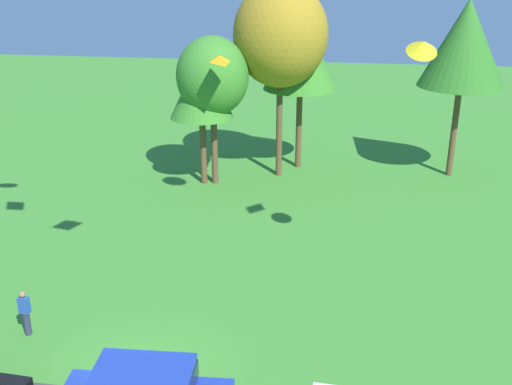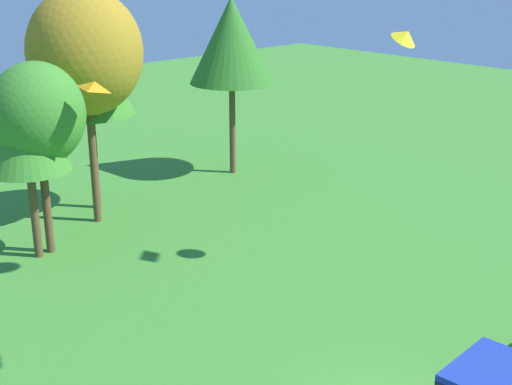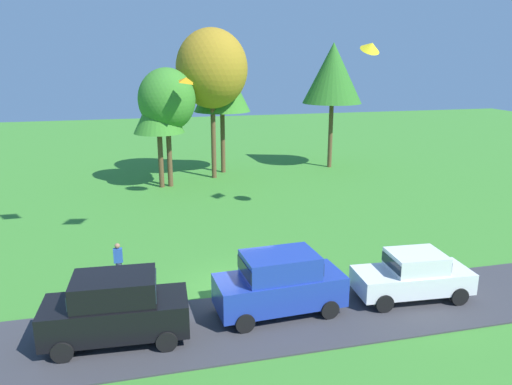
# 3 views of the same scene
# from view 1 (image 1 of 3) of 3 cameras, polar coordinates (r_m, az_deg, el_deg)

# --- Properties ---
(ground_plane) EXTENTS (120.00, 120.00, 0.00)m
(ground_plane) POSITION_cam_1_polar(r_m,az_deg,el_deg) (19.94, -11.34, -17.16)
(ground_plane) COLOR #3D842D
(person_watching_sky) EXTENTS (0.36, 0.24, 1.71)m
(person_watching_sky) POSITION_cam_1_polar(r_m,az_deg,el_deg) (22.51, -21.12, -10.63)
(person_watching_sky) COLOR #2D334C
(person_watching_sky) RESTS_ON ground
(tree_right_of_center) EXTENTS (3.53, 3.53, 7.45)m
(tree_right_of_center) POSITION_cam_1_polar(r_m,az_deg,el_deg) (33.36, -5.26, 10.04)
(tree_right_of_center) COLOR brown
(tree_right_of_center) RESTS_ON ground
(tree_far_left) EXTENTS (3.96, 3.96, 8.37)m
(tree_far_left) POSITION_cam_1_polar(r_m,az_deg,el_deg) (33.23, -4.16, 10.93)
(tree_far_left) COLOR brown
(tree_far_left) RESTS_ON ground
(tree_lone_near) EXTENTS (5.27, 5.27, 11.12)m
(tree_lone_near) POSITION_cam_1_polar(r_m,az_deg,el_deg) (34.16, 2.35, 14.73)
(tree_lone_near) COLOR brown
(tree_lone_near) RESTS_ON ground
(tree_far_right) EXTENTS (4.41, 4.41, 9.32)m
(tree_far_right) POSITION_cam_1_polar(r_m,az_deg,el_deg) (35.89, 4.30, 13.23)
(tree_far_right) COLOR brown
(tree_far_right) RESTS_ON ground
(tree_center_back) EXTENTS (4.83, 4.83, 10.19)m
(tree_center_back) POSITION_cam_1_polar(r_m,az_deg,el_deg) (36.09, 19.29, 13.23)
(tree_center_back) COLOR brown
(tree_center_back) RESTS_ON ground
(kite_delta_near_flag) EXTENTS (1.14, 1.20, 0.87)m
(kite_delta_near_flag) POSITION_cam_1_polar(r_m,az_deg,el_deg) (20.95, 15.60, 13.25)
(kite_delta_near_flag) COLOR yellow
(kite_diamond_high_left) EXTENTS (1.24, 1.36, 0.49)m
(kite_diamond_high_left) POSITION_cam_1_polar(r_m,az_deg,el_deg) (29.89, -3.44, 12.60)
(kite_diamond_high_left) COLOR orange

